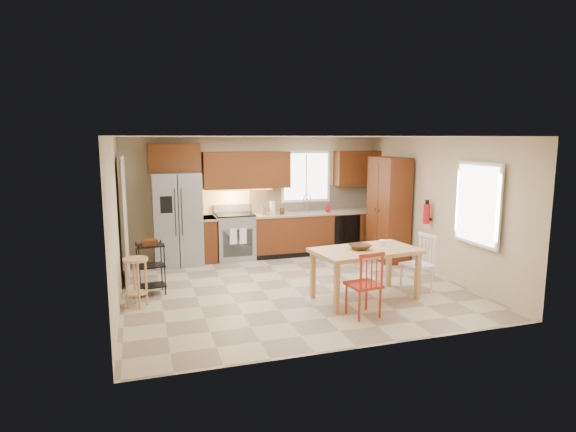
% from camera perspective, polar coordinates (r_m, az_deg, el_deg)
% --- Properties ---
extents(floor, '(5.50, 5.50, 0.00)m').
position_cam_1_polar(floor, '(8.17, 0.62, -8.43)').
color(floor, tan).
rests_on(floor, ground).
extents(ceiling, '(5.50, 5.00, 0.02)m').
position_cam_1_polar(ceiling, '(7.78, 0.65, 9.39)').
color(ceiling, silver).
rests_on(ceiling, ground).
extents(wall_back, '(5.50, 0.02, 2.50)m').
position_cam_1_polar(wall_back, '(10.26, -3.73, 2.34)').
color(wall_back, '#CCB793').
rests_on(wall_back, ground).
extents(wall_front, '(5.50, 0.02, 2.50)m').
position_cam_1_polar(wall_front, '(5.60, 8.65, -3.55)').
color(wall_front, '#CCB793').
rests_on(wall_front, ground).
extents(wall_left, '(0.02, 5.00, 2.50)m').
position_cam_1_polar(wall_left, '(7.50, -19.75, -0.74)').
color(wall_left, '#CCB793').
rests_on(wall_left, ground).
extents(wall_right, '(0.02, 5.00, 2.50)m').
position_cam_1_polar(wall_right, '(9.11, 17.30, 1.06)').
color(wall_right, '#CCB793').
rests_on(wall_right, ground).
extents(refrigerator, '(0.92, 0.75, 1.82)m').
position_cam_1_polar(refrigerator, '(9.67, -12.99, -0.34)').
color(refrigerator, gray).
rests_on(refrigerator, floor).
extents(range_stove, '(0.76, 0.63, 0.92)m').
position_cam_1_polar(range_stove, '(9.97, -6.32, -2.51)').
color(range_stove, gray).
rests_on(range_stove, floor).
extents(base_cabinet_narrow, '(0.30, 0.60, 0.90)m').
position_cam_1_polar(base_cabinet_narrow, '(9.90, -9.46, -2.73)').
color(base_cabinet_narrow, '#572510').
rests_on(base_cabinet_narrow, floor).
extents(base_cabinet_run, '(2.92, 0.60, 0.90)m').
position_cam_1_polar(base_cabinet_run, '(10.49, 3.57, -1.94)').
color(base_cabinet_run, '#572510').
rests_on(base_cabinet_run, floor).
extents(dishwasher, '(0.60, 0.02, 0.78)m').
position_cam_1_polar(dishwasher, '(10.44, 7.02, -2.04)').
color(dishwasher, black).
rests_on(dishwasher, floor).
extents(backsplash, '(2.92, 0.03, 0.55)m').
position_cam_1_polar(backsplash, '(10.64, 3.06, 2.18)').
color(backsplash, beige).
rests_on(backsplash, wall_back).
extents(upper_over_fridge, '(1.00, 0.35, 0.55)m').
position_cam_1_polar(upper_over_fridge, '(9.75, -13.34, 6.76)').
color(upper_over_fridge, '#5B2B0F').
rests_on(upper_over_fridge, wall_back).
extents(upper_left_block, '(1.80, 0.35, 0.75)m').
position_cam_1_polar(upper_left_block, '(9.98, -4.92, 5.44)').
color(upper_left_block, '#5B2B0F').
rests_on(upper_left_block, wall_back).
extents(upper_right_block, '(1.00, 0.35, 0.75)m').
position_cam_1_polar(upper_right_block, '(10.81, 8.19, 5.67)').
color(upper_right_block, '#5B2B0F').
rests_on(upper_right_block, wall_back).
extents(window_back, '(1.12, 0.04, 1.12)m').
position_cam_1_polar(window_back, '(10.52, 2.12, 4.71)').
color(window_back, white).
rests_on(window_back, wall_back).
extents(sink, '(0.62, 0.46, 0.16)m').
position_cam_1_polar(sink, '(10.35, 2.62, 0.22)').
color(sink, gray).
rests_on(sink, base_cabinet_run).
extents(undercab_glow, '(1.60, 0.30, 0.01)m').
position_cam_1_polar(undercab_glow, '(9.93, -6.55, 3.11)').
color(undercab_glow, '#FFBF66').
rests_on(undercab_glow, wall_back).
extents(soap_bottle, '(0.09, 0.09, 0.19)m').
position_cam_1_polar(soap_bottle, '(10.37, 4.78, 0.98)').
color(soap_bottle, red).
rests_on(soap_bottle, base_cabinet_run).
extents(paper_towel, '(0.12, 0.12, 0.28)m').
position_cam_1_polar(paper_towel, '(10.02, -1.85, 0.97)').
color(paper_towel, silver).
rests_on(paper_towel, base_cabinet_run).
extents(canister_steel, '(0.11, 0.11, 0.18)m').
position_cam_1_polar(canister_steel, '(9.97, -2.95, 0.63)').
color(canister_steel, gray).
rests_on(canister_steel, base_cabinet_run).
extents(canister_wood, '(0.10, 0.10, 0.14)m').
position_cam_1_polar(canister_wood, '(10.05, -0.70, 0.60)').
color(canister_wood, '#4D2C14').
rests_on(canister_wood, base_cabinet_run).
extents(pantry, '(0.50, 0.95, 2.10)m').
position_cam_1_polar(pantry, '(9.98, 11.81, 0.80)').
color(pantry, '#572510').
rests_on(pantry, floor).
extents(fire_extinguisher, '(0.12, 0.12, 0.36)m').
position_cam_1_polar(fire_extinguisher, '(9.19, 16.11, 0.24)').
color(fire_extinguisher, red).
rests_on(fire_extinguisher, wall_right).
extents(window_right, '(0.04, 1.02, 1.32)m').
position_cam_1_polar(window_right, '(8.13, 21.57, 1.32)').
color(window_right, white).
rests_on(window_right, wall_right).
extents(doorway, '(0.04, 0.95, 2.10)m').
position_cam_1_polar(doorway, '(8.81, -18.87, -0.60)').
color(doorway, '#8C7A59').
rests_on(doorway, wall_left).
extents(dining_table, '(1.69, 1.08, 0.78)m').
position_cam_1_polar(dining_table, '(7.59, 9.11, -6.86)').
color(dining_table, tan).
rests_on(dining_table, floor).
extents(chair_red, '(0.49, 0.49, 0.94)m').
position_cam_1_polar(chair_red, '(6.86, 8.94, -7.90)').
color(chair_red, '#A42B19').
rests_on(chair_red, floor).
extents(chair_white, '(0.49, 0.49, 0.94)m').
position_cam_1_polar(chair_white, '(8.07, 15.03, -5.50)').
color(chair_white, silver).
rests_on(chair_white, floor).
extents(table_bowl, '(0.36, 0.36, 0.08)m').
position_cam_1_polar(table_bowl, '(7.45, 8.50, -3.98)').
color(table_bowl, '#4D2C14').
rests_on(table_bowl, dining_table).
extents(table_jar, '(0.13, 0.13, 0.14)m').
position_cam_1_polar(table_jar, '(7.73, 11.18, -3.34)').
color(table_jar, silver).
rests_on(table_jar, dining_table).
extents(bar_stool, '(0.38, 0.38, 0.74)m').
position_cam_1_polar(bar_stool, '(7.50, -17.51, -7.53)').
color(bar_stool, tan).
rests_on(bar_stool, floor).
extents(utility_cart, '(0.46, 0.38, 0.85)m').
position_cam_1_polar(utility_cart, '(8.01, -15.94, -6.01)').
color(utility_cart, black).
rests_on(utility_cart, floor).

